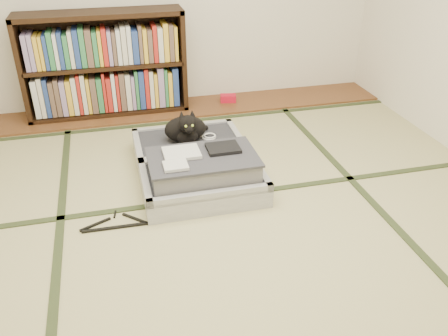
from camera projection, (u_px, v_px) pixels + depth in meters
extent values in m
plane|color=tan|center=(230.00, 233.00, 2.86)|extent=(4.50, 4.50, 0.00)
cube|color=brown|center=(177.00, 109.00, 4.54)|extent=(4.00, 0.50, 0.02)
cube|color=red|center=(228.00, 98.00, 4.66)|extent=(0.16, 0.12, 0.07)
cube|color=#2D381E|center=(57.00, 259.00, 2.65)|extent=(0.05, 4.50, 0.01)
cube|color=#2D381E|center=(379.00, 209.00, 3.07)|extent=(0.05, 4.50, 0.01)
cube|color=#2D381E|center=(215.00, 197.00, 3.20)|extent=(4.00, 0.05, 0.01)
cube|color=#2D381E|center=(182.00, 121.00, 4.29)|extent=(4.00, 0.05, 0.01)
cube|color=black|center=(23.00, 70.00, 4.10)|extent=(0.04, 0.33, 0.92)
cube|color=black|center=(182.00, 59.00, 4.39)|extent=(0.04, 0.33, 0.92)
cube|color=black|center=(111.00, 110.00, 4.46)|extent=(1.44, 0.33, 0.04)
cube|color=black|center=(98.00, 14.00, 4.03)|extent=(1.44, 0.33, 0.04)
cube|color=black|center=(105.00, 65.00, 4.25)|extent=(1.37, 0.33, 0.03)
cube|color=black|center=(104.00, 59.00, 4.38)|extent=(1.44, 0.02, 0.92)
cube|color=gray|center=(108.00, 88.00, 4.34)|extent=(1.29, 0.23, 0.39)
cube|color=gray|center=(102.00, 44.00, 4.14)|extent=(1.29, 0.23, 0.35)
cube|color=#B3B4B8|center=(203.00, 185.00, 3.20)|extent=(0.81, 0.54, 0.14)
cube|color=#2D2E34|center=(203.00, 181.00, 3.18)|extent=(0.73, 0.45, 0.11)
cube|color=#B3B4B8|center=(211.00, 195.00, 2.95)|extent=(0.81, 0.04, 0.05)
cube|color=#B3B4B8|center=(196.00, 159.00, 3.37)|extent=(0.81, 0.04, 0.05)
cube|color=#B3B4B8|center=(145.00, 183.00, 3.08)|extent=(0.04, 0.54, 0.05)
cube|color=#B3B4B8|center=(258.00, 169.00, 3.25)|extent=(0.04, 0.54, 0.05)
cube|color=#B3B4B8|center=(189.00, 150.00, 3.66)|extent=(0.81, 0.54, 0.14)
cube|color=#2D2E34|center=(189.00, 146.00, 3.64)|extent=(0.73, 0.45, 0.11)
cube|color=#B3B4B8|center=(195.00, 156.00, 3.41)|extent=(0.81, 0.04, 0.05)
cube|color=#B3B4B8|center=(183.00, 128.00, 3.83)|extent=(0.81, 0.04, 0.05)
cube|color=#B3B4B8|center=(138.00, 147.00, 3.54)|extent=(0.04, 0.54, 0.05)
cube|color=#B3B4B8|center=(237.00, 136.00, 3.70)|extent=(0.04, 0.54, 0.05)
cylinder|color=black|center=(195.00, 157.00, 3.39)|extent=(0.73, 0.03, 0.03)
cube|color=gray|center=(203.00, 168.00, 3.14)|extent=(0.69, 0.42, 0.14)
cube|color=#36353D|center=(203.00, 157.00, 3.10)|extent=(0.71, 0.44, 0.02)
cube|color=silver|center=(181.00, 153.00, 3.10)|extent=(0.24, 0.19, 0.02)
cube|color=black|center=(223.00, 148.00, 3.16)|extent=(0.22, 0.17, 0.02)
cube|color=silver|center=(176.00, 166.00, 2.95)|extent=(0.15, 0.13, 0.02)
cube|color=white|center=(174.00, 211.00, 2.93)|extent=(0.06, 0.01, 0.05)
cube|color=white|center=(195.00, 210.00, 2.96)|extent=(0.05, 0.01, 0.04)
cube|color=orange|center=(253.00, 200.00, 3.04)|extent=(0.05, 0.01, 0.04)
cube|color=#197F33|center=(242.00, 198.00, 3.01)|extent=(0.04, 0.01, 0.03)
ellipsoid|color=black|center=(185.00, 129.00, 3.56)|extent=(0.31, 0.21, 0.19)
ellipsoid|color=black|center=(188.00, 137.00, 3.49)|extent=(0.15, 0.11, 0.11)
ellipsoid|color=black|center=(188.00, 124.00, 3.41)|extent=(0.13, 0.12, 0.13)
sphere|color=black|center=(189.00, 129.00, 3.37)|extent=(0.06, 0.06, 0.06)
cone|color=black|center=(181.00, 115.00, 3.39)|extent=(0.05, 0.06, 0.06)
cone|color=black|center=(192.00, 114.00, 3.40)|extent=(0.05, 0.06, 0.06)
sphere|color=#A5BF33|center=(186.00, 126.00, 3.35)|extent=(0.02, 0.02, 0.02)
sphere|color=#A5BF33|center=(192.00, 126.00, 3.36)|extent=(0.02, 0.02, 0.02)
cylinder|color=black|center=(197.00, 131.00, 3.70)|extent=(0.19, 0.11, 0.03)
torus|color=white|center=(209.00, 137.00, 3.65)|extent=(0.11, 0.11, 0.02)
torus|color=white|center=(210.00, 136.00, 3.64)|extent=(0.10, 0.10, 0.01)
cube|color=black|center=(116.00, 227.00, 2.89)|extent=(0.41, 0.03, 0.01)
cube|color=black|center=(95.00, 224.00, 2.92)|extent=(0.19, 0.10, 0.01)
cube|color=black|center=(136.00, 219.00, 2.97)|extent=(0.16, 0.15, 0.01)
cylinder|color=black|center=(115.00, 214.00, 3.02)|extent=(0.02, 0.07, 0.01)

